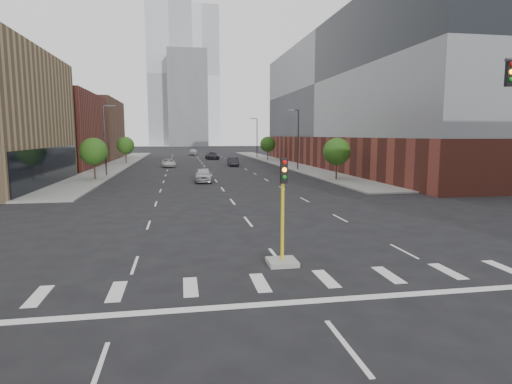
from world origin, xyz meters
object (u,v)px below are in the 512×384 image
object	(u,v)px
median_traffic_signal	(282,242)
car_mid_right	(233,162)
car_far_left	(169,163)
car_distant	(193,152)
car_deep_right	(212,156)
car_near_left	(203,175)

from	to	relation	value
median_traffic_signal	car_mid_right	world-z (taller)	median_traffic_signal
median_traffic_signal	car_far_left	distance (m)	56.62
car_far_left	car_distant	bearing A→B (deg)	80.70
car_mid_right	car_deep_right	distance (m)	21.11
car_mid_right	car_deep_right	size ratio (longest dim) A/B	0.83
median_traffic_signal	car_distant	world-z (taller)	median_traffic_signal
car_near_left	car_deep_right	distance (m)	45.62
car_mid_right	car_far_left	size ratio (longest dim) A/B	0.98
median_traffic_signal	car_deep_right	world-z (taller)	median_traffic_signal
median_traffic_signal	car_deep_right	xyz separation A→B (m)	(2.84, 77.45, -0.16)
car_near_left	car_mid_right	bearing A→B (deg)	77.76
car_mid_right	car_far_left	distance (m)	10.90
car_near_left	car_far_left	bearing A→B (deg)	102.96
median_traffic_signal	car_mid_right	bearing A→B (deg)	85.02
car_far_left	car_deep_right	world-z (taller)	car_deep_right
car_mid_right	car_far_left	xyz separation A→B (m)	(-10.90, -0.13, -0.10)
car_near_left	car_distant	xyz separation A→B (m)	(0.84, 66.05, 0.04)
car_distant	car_mid_right	bearing A→B (deg)	-77.57
car_mid_right	car_deep_right	world-z (taller)	car_deep_right
car_far_left	car_near_left	bearing A→B (deg)	-81.59
median_traffic_signal	car_far_left	xyz separation A→B (m)	(-5.98, 56.30, -0.31)
median_traffic_signal	car_deep_right	distance (m)	77.50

